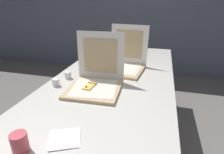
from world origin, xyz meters
TOP-DOWN VIEW (x-y plane):
  - wall_back at (0.00, 2.74)m, footprint 10.00×0.10m
  - table at (0.00, 0.59)m, footprint 0.99×2.16m
  - pizza_box_front at (-0.08, 0.33)m, footprint 0.39×0.40m
  - pizza_box_middle at (0.04, 0.79)m, footprint 0.42×0.45m
  - cup_white_far at (-0.25, 0.93)m, footprint 0.05×0.05m
  - cup_white_near_left at (-0.39, 0.29)m, footprint 0.05×0.05m
  - cup_white_mid at (-0.33, 0.70)m, footprint 0.05×0.05m
  - cup_white_near_center at (-0.37, 0.45)m, footprint 0.05×0.05m
  - cup_printed_front at (-0.19, -0.35)m, footprint 0.07×0.07m
  - napkin_pile at (-0.04, -0.24)m, footprint 0.19×0.19m

SIDE VIEW (x-z plane):
  - table at x=0.00m, z-range 0.32..1.06m
  - napkin_pile at x=-0.04m, z-range 0.73..0.74m
  - cup_white_far at x=-0.25m, z-range 0.73..0.79m
  - cup_white_near_left at x=-0.39m, z-range 0.73..0.79m
  - cup_white_mid at x=-0.33m, z-range 0.73..0.79m
  - cup_white_near_center at x=-0.37m, z-range 0.73..0.79m
  - cup_printed_front at x=-0.19m, z-range 0.73..0.83m
  - pizza_box_front at x=-0.08m, z-range 0.59..0.99m
  - pizza_box_middle at x=0.04m, z-range 0.59..0.99m
  - wall_back at x=0.00m, z-range 0.00..2.60m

